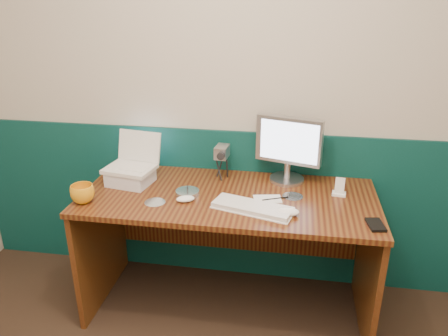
% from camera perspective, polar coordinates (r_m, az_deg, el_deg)
% --- Properties ---
extents(back_wall, '(3.50, 0.04, 2.50)m').
position_cam_1_polar(back_wall, '(2.56, 1.98, 10.21)').
color(back_wall, '#BAAF9D').
rests_on(back_wall, ground).
extents(wainscot, '(3.48, 0.02, 1.00)m').
position_cam_1_polar(wainscot, '(2.81, 1.75, -4.98)').
color(wainscot, '#07352F').
rests_on(wainscot, ground).
extents(desk, '(1.60, 0.70, 0.75)m').
position_cam_1_polar(desk, '(2.57, 0.55, -11.09)').
color(desk, '#3A150A').
rests_on(desk, ground).
extents(laptop_riser, '(0.26, 0.23, 0.08)m').
position_cam_1_polar(laptop_riser, '(2.56, -12.11, -1.16)').
color(laptop_riser, silver).
rests_on(laptop_riser, desk).
extents(laptop, '(0.30, 0.25, 0.22)m').
position_cam_1_polar(laptop, '(2.50, -12.39, 2.01)').
color(laptop, silver).
rests_on(laptop, laptop_riser).
extents(monitor, '(0.39, 0.21, 0.38)m').
position_cam_1_polar(monitor, '(2.51, 8.41, 2.31)').
color(monitor, '#B1B0B5').
rests_on(monitor, desk).
extents(keyboard, '(0.42, 0.24, 0.02)m').
position_cam_1_polar(keyboard, '(2.22, 3.74, -5.24)').
color(keyboard, white).
rests_on(keyboard, desk).
extents(mouse_right, '(0.12, 0.08, 0.04)m').
position_cam_1_polar(mouse_right, '(2.19, 8.24, -5.68)').
color(mouse_right, white).
rests_on(mouse_right, desk).
extents(mouse_left, '(0.11, 0.09, 0.03)m').
position_cam_1_polar(mouse_left, '(2.31, -5.07, -4.03)').
color(mouse_left, white).
rests_on(mouse_left, desk).
extents(mug, '(0.13, 0.13, 0.10)m').
position_cam_1_polar(mug, '(2.40, -18.00, -3.22)').
color(mug, orange).
rests_on(mug, desk).
extents(camcorder, '(0.09, 0.12, 0.18)m').
position_cam_1_polar(camcorder, '(2.55, -0.26, 0.50)').
color(camcorder, '#A2A2A6').
rests_on(camcorder, desk).
extents(cd_spindle, '(0.13, 0.13, 0.03)m').
position_cam_1_polar(cd_spindle, '(2.38, -4.79, -3.24)').
color(cd_spindle, silver).
rests_on(cd_spindle, desk).
extents(cd_loose_a, '(0.11, 0.11, 0.00)m').
position_cam_1_polar(cd_loose_a, '(2.33, -9.02, -4.43)').
color(cd_loose_a, '#B5BDC6').
rests_on(cd_loose_a, desk).
extents(cd_loose_b, '(0.11, 0.11, 0.00)m').
position_cam_1_polar(cd_loose_b, '(2.39, 8.96, -3.67)').
color(cd_loose_b, silver).
rests_on(cd_loose_b, desk).
extents(pen, '(0.14, 0.07, 0.01)m').
position_cam_1_polar(pen, '(2.34, 6.73, -4.00)').
color(pen, black).
rests_on(pen, desk).
extents(papers, '(0.16, 0.12, 0.00)m').
position_cam_1_polar(papers, '(2.34, 5.69, -4.05)').
color(papers, white).
rests_on(papers, desk).
extents(dock, '(0.08, 0.06, 0.01)m').
position_cam_1_polar(dock, '(2.46, 14.78, -3.27)').
color(dock, white).
rests_on(dock, desk).
extents(music_player, '(0.05, 0.03, 0.09)m').
position_cam_1_polar(music_player, '(2.44, 14.89, -2.21)').
color(music_player, white).
rests_on(music_player, dock).
extents(pda, '(0.09, 0.13, 0.01)m').
position_cam_1_polar(pda, '(2.20, 19.20, -7.03)').
color(pda, black).
rests_on(pda, desk).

